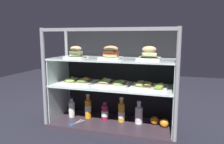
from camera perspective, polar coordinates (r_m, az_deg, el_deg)
name	(u,v)px	position (r m, az deg, el deg)	size (l,w,h in m)	color
ground_plane	(112,127)	(2.20, 0.00, -14.00)	(6.00, 6.00, 0.02)	#20202A
case_base_deck	(112,124)	(2.19, 0.00, -13.30)	(1.20, 0.47, 0.04)	#382B35
case_frame	(116,72)	(2.16, 0.96, -0.10)	(1.20, 0.47, 0.93)	gray
riser_lower_tier	(112,105)	(2.12, 0.00, -8.46)	(1.13, 0.40, 0.35)	silver
shelf_lower_glass	(112,86)	(2.07, 0.00, -3.63)	(1.15, 0.41, 0.02)	silver
riser_upper_tier	(112,73)	(2.05, 0.00, -0.22)	(1.13, 0.40, 0.23)	silver
shelf_upper_glass	(112,59)	(2.03, 0.00, 3.27)	(1.15, 0.41, 0.02)	silver
plated_roll_sandwich_left_of_center	(76,53)	(2.14, -9.25, 4.77)	(0.18, 0.18, 0.11)	white
plated_roll_sandwich_far_left	(111,54)	(1.99, -0.28, 4.64)	(0.19, 0.19, 0.12)	white
plated_roll_sandwich_far_right	(149,55)	(1.98, 9.53, 4.41)	(0.20, 0.20, 0.12)	white
open_sandwich_tray_mid_right	(79,81)	(2.20, -8.59, -2.29)	(0.31, 0.27, 0.06)	white
open_sandwich_tray_mid_left	(113,83)	(2.09, 0.16, -2.80)	(0.31, 0.27, 0.05)	white
open_sandwich_tray_far_left	(149,86)	(1.98, 9.46, -3.52)	(0.31, 0.28, 0.06)	white
juice_bottle_tucked_behind	(72,109)	(2.33, -10.32, -9.45)	(0.06, 0.06, 0.21)	white
juice_bottle_back_left	(88,108)	(2.27, -6.18, -9.24)	(0.06, 0.06, 0.24)	orange
juice_bottle_front_second	(105,112)	(2.22, -1.87, -10.29)	(0.07, 0.07, 0.19)	#991B43
juice_bottle_back_right	(121,112)	(2.17, 2.43, -10.31)	(0.06, 0.06, 0.24)	gold
juice_bottle_back_center	(139,115)	(2.15, 6.91, -10.96)	(0.07, 0.07, 0.22)	white
orange_fruit_beside_bottles	(154,120)	(2.16, 10.85, -12.15)	(0.08, 0.08, 0.08)	orange
orange_fruit_near_left_post	(164,123)	(2.12, 13.29, -12.64)	(0.08, 0.08, 0.08)	orange
kitchen_scissors	(73,124)	(2.16, -9.98, -13.06)	(0.11, 0.19, 0.01)	silver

